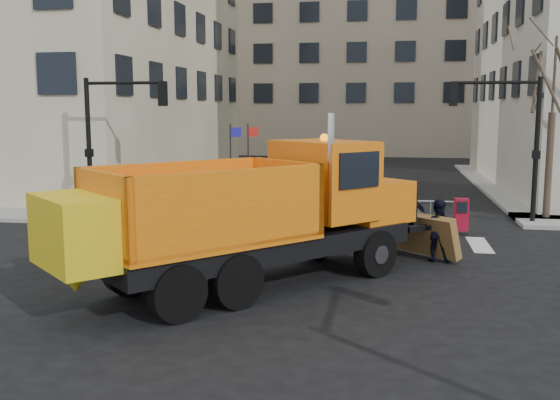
% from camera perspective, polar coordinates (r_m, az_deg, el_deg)
% --- Properties ---
extents(ground, '(120.00, 120.00, 0.00)m').
position_cam_1_polar(ground, '(15.45, -2.60, -7.55)').
color(ground, black).
rests_on(ground, ground).
extents(sidewalk_back, '(64.00, 5.00, 0.15)m').
position_cam_1_polar(sidewalk_back, '(23.60, 1.95, -1.87)').
color(sidewalk_back, gray).
rests_on(sidewalk_back, ground).
extents(building_far, '(30.00, 18.00, 24.00)m').
position_cam_1_polar(building_far, '(67.04, 7.50, 14.78)').
color(building_far, tan).
rests_on(building_far, ground).
extents(traffic_light_left, '(0.18, 0.18, 5.40)m').
position_cam_1_polar(traffic_light_left, '(24.78, -17.06, 4.37)').
color(traffic_light_left, black).
rests_on(traffic_light_left, ground).
extents(traffic_light_right, '(0.18, 0.18, 5.40)m').
position_cam_1_polar(traffic_light_right, '(24.60, 22.39, 4.10)').
color(traffic_light_right, black).
rests_on(traffic_light_right, ground).
extents(crowd_barriers, '(12.60, 0.60, 1.10)m').
position_cam_1_polar(crowd_barriers, '(22.76, -0.24, -1.02)').
color(crowd_barriers, '#9EA0A5').
rests_on(crowd_barriers, ground).
extents(street_tree, '(3.00, 3.00, 7.50)m').
position_cam_1_polar(street_tree, '(25.69, 23.58, 6.52)').
color(street_tree, '#382B21').
rests_on(street_tree, ground).
extents(plow_truck, '(9.22, 9.79, 4.13)m').
position_cam_1_polar(plow_truck, '(14.67, -2.74, -1.05)').
color(plow_truck, black).
rests_on(plow_truck, ground).
extents(cop_a, '(0.60, 0.41, 1.63)m').
position_cam_1_polar(cop_a, '(18.08, 9.08, -2.67)').
color(cop_a, black).
rests_on(cop_a, ground).
extents(cop_b, '(0.96, 0.81, 1.75)m').
position_cam_1_polar(cop_b, '(17.93, 14.17, -2.72)').
color(cop_b, black).
rests_on(cop_b, ground).
extents(cop_c, '(1.13, 0.85, 1.79)m').
position_cam_1_polar(cop_c, '(19.87, 11.93, -1.54)').
color(cop_c, black).
rests_on(cop_c, ground).
extents(worker, '(1.22, 0.78, 1.78)m').
position_cam_1_polar(worker, '(23.49, -13.38, 0.25)').
color(worker, '#B2CB17').
rests_on(worker, sidewalk_back).
extents(newspaper_box, '(0.47, 0.42, 1.10)m').
position_cam_1_polar(newspaper_box, '(21.99, 16.23, -1.28)').
color(newspaper_box, maroon).
rests_on(newspaper_box, sidewalk_back).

